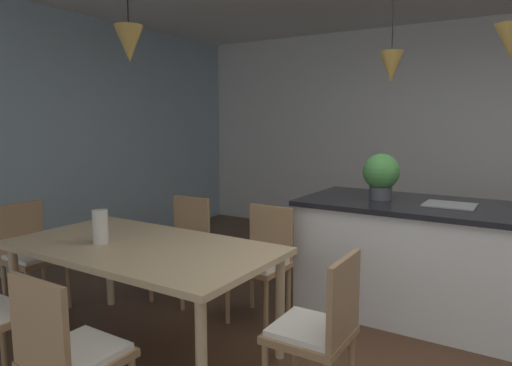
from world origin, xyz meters
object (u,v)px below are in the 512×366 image
object	(u,v)px
chair_far_right	(262,259)
vase_on_dining_table	(100,227)
chair_kitchen_end	(319,329)
kitchen_island	(436,260)
chair_near_right	(68,355)
dining_table	(142,254)
potted_plant_on_island	(381,174)
chair_window_end	(31,253)
chair_far_left	(182,244)

from	to	relation	value
chair_far_right	vase_on_dining_table	world-z (taller)	vase_on_dining_table
chair_kitchen_end	kitchen_island	size ratio (longest dim) A/B	0.42
chair_kitchen_end	chair_near_right	bearing A→B (deg)	-135.39
chair_far_right	chair_near_right	size ratio (longest dim) A/B	1.00
dining_table	potted_plant_on_island	bearing A→B (deg)	55.59
dining_table	kitchen_island	bearing A→B (deg)	45.83
dining_table	vase_on_dining_table	world-z (taller)	vase_on_dining_table
chair_window_end	chair_near_right	bearing A→B (deg)	-27.04
chair_far_right	chair_near_right	world-z (taller)	same
kitchen_island	chair_far_left	bearing A→B (deg)	-159.35
chair_far_right	chair_near_right	xyz separation A→B (m)	(-0.00, -1.70, 0.00)
chair_near_right	kitchen_island	xyz separation A→B (m)	(1.13, 2.43, -0.01)
chair_kitchen_end	kitchen_island	xyz separation A→B (m)	(0.27, 1.58, -0.01)
chair_window_end	chair_far_right	size ratio (longest dim) A/B	1.00
dining_table	chair_kitchen_end	distance (m)	1.28
potted_plant_on_island	chair_far_left	bearing A→B (deg)	-153.83
dining_table	chair_far_right	xyz separation A→B (m)	(0.40, 0.85, -0.19)
kitchen_island	potted_plant_on_island	xyz separation A→B (m)	(-0.45, 0.00, 0.64)
chair_far_left	chair_kitchen_end	world-z (taller)	same
vase_on_dining_table	kitchen_island	bearing A→B (deg)	43.53
chair_window_end	chair_far_right	bearing A→B (deg)	27.00
chair_near_right	vase_on_dining_table	distance (m)	1.05
potted_plant_on_island	vase_on_dining_table	distance (m)	2.18
chair_far_left	chair_kitchen_end	bearing A→B (deg)	-26.99
chair_far_right	kitchen_island	size ratio (longest dim) A/B	0.42
chair_window_end	chair_kitchen_end	xyz separation A→B (m)	(2.53, -0.00, 0.00)
dining_table	kitchen_island	size ratio (longest dim) A/B	0.86
chair_near_right	potted_plant_on_island	world-z (taller)	potted_plant_on_island
chair_kitchen_end	potted_plant_on_island	distance (m)	1.71
chair_far_right	chair_far_left	size ratio (longest dim) A/B	1.00
kitchen_island	potted_plant_on_island	world-z (taller)	potted_plant_on_island
dining_table	chair_far_left	world-z (taller)	chair_far_left
chair_far_right	vase_on_dining_table	distance (m)	1.23
chair_far_left	chair_window_end	bearing A→B (deg)	-135.37
vase_on_dining_table	chair_kitchen_end	bearing A→B (deg)	4.47
chair_kitchen_end	chair_near_right	world-z (taller)	same
dining_table	chair_far_left	bearing A→B (deg)	115.41
chair_far_left	chair_far_right	bearing A→B (deg)	0.00
kitchen_island	chair_far_right	bearing A→B (deg)	-147.17
chair_kitchen_end	kitchen_island	distance (m)	1.60
chair_window_end	chair_far_right	xyz separation A→B (m)	(1.67, 0.85, 0.00)
vase_on_dining_table	chair_near_right	bearing A→B (deg)	-48.17
chair_window_end	chair_kitchen_end	world-z (taller)	same
dining_table	chair_near_right	bearing A→B (deg)	-64.68
chair_window_end	chair_far_left	xyz separation A→B (m)	(0.86, 0.85, 0.00)
chair_far_left	dining_table	bearing A→B (deg)	-64.59
chair_far_left	chair_kitchen_end	xyz separation A→B (m)	(1.67, -0.85, 0.00)
chair_far_left	vase_on_dining_table	bearing A→B (deg)	-81.14
dining_table	chair_window_end	world-z (taller)	chair_window_end
dining_table	chair_near_right	world-z (taller)	chair_near_right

